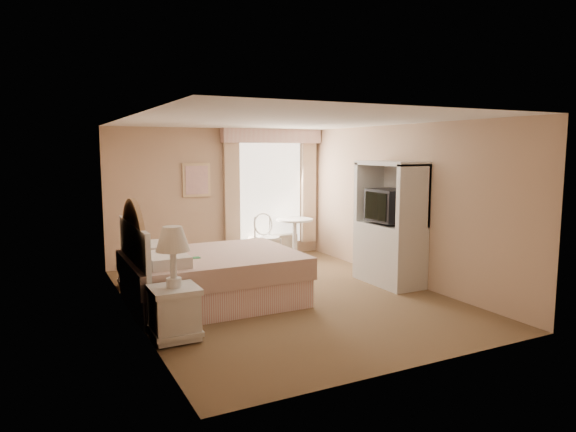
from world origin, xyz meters
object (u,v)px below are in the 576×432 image
nightstand_far (133,261)px  cafe_chair (266,234)px  nightstand_near (174,298)px  round_table (295,231)px  armoire (390,233)px  bed (205,276)px

nightstand_far → cafe_chair: bearing=15.8°
nightstand_near → round_table: size_ratio=1.67×
nightstand_near → armoire: bearing=13.7°
nightstand_near → armoire: size_ratio=0.65×
round_table → nightstand_near: bearing=-134.0°
nightstand_near → nightstand_far: bearing=90.0°
nightstand_far → armoire: armoire is taller
cafe_chair → armoire: size_ratio=0.48×
bed → armoire: 2.97m
round_table → cafe_chair: bearing=-165.8°
nightstand_far → bed: bearing=-60.7°
bed → round_table: bearing=41.0°
nightstand_near → armoire: 3.77m
nightstand_near → cafe_chair: bearing=51.3°
cafe_chair → armoire: 2.56m
cafe_chair → armoire: (1.10, -2.30, 0.26)m
round_table → cafe_chair: cafe_chair is taller
nightstand_far → cafe_chair: (2.56, 0.73, 0.13)m
bed → nightstand_near: bed is taller
bed → cafe_chair: bearing=47.9°
cafe_chair → armoire: armoire is taller
bed → nightstand_far: 1.49m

